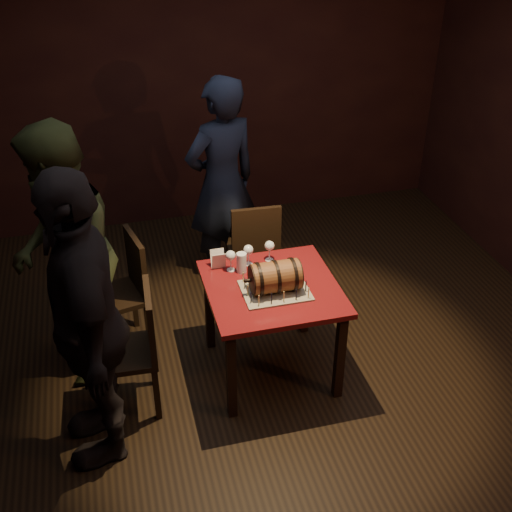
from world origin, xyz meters
name	(u,v)px	position (x,y,z in m)	size (l,w,h in m)	color
room_shell	(269,199)	(0.00, 0.00, 1.40)	(5.04, 5.04, 2.80)	black
pub_table	(272,299)	(0.02, -0.04, 0.64)	(0.90, 0.90, 0.75)	#550E12
cake_board	(275,290)	(0.02, -0.11, 0.76)	(0.45, 0.35, 0.01)	gray
barrel_cake	(275,277)	(0.02, -0.11, 0.87)	(0.39, 0.23, 0.23)	brown
birthday_candles	(275,285)	(0.02, -0.11, 0.80)	(0.40, 0.30, 0.09)	#F4EA92
wine_glass_left	(231,256)	(-0.21, 0.22, 0.87)	(0.07, 0.07, 0.16)	silver
wine_glass_mid	(248,251)	(-0.08, 0.26, 0.87)	(0.07, 0.07, 0.16)	silver
wine_glass_right	(270,247)	(0.09, 0.28, 0.87)	(0.07, 0.07, 0.16)	silver
pint_of_ale	(242,263)	(-0.14, 0.18, 0.82)	(0.07, 0.07, 0.15)	silver
menu_card	(218,260)	(-0.29, 0.28, 0.81)	(0.10, 0.05, 0.13)	white
chair_back	(254,247)	(0.12, 0.86, 0.52)	(0.42, 0.42, 0.93)	black
chair_left_rear	(126,286)	(-0.95, 0.55, 0.52)	(0.48, 0.48, 0.93)	black
chair_left_front	(137,344)	(-0.94, -0.15, 0.52)	(0.42, 0.42, 0.93)	black
person_back	(222,184)	(-0.05, 1.28, 0.92)	(0.67, 0.44, 1.84)	black
person_left_rear	(64,258)	(-1.34, 0.36, 0.94)	(0.92, 0.71, 1.88)	#353D1E
person_left_front	(86,322)	(-1.21, -0.44, 0.97)	(1.14, 0.48, 1.95)	black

